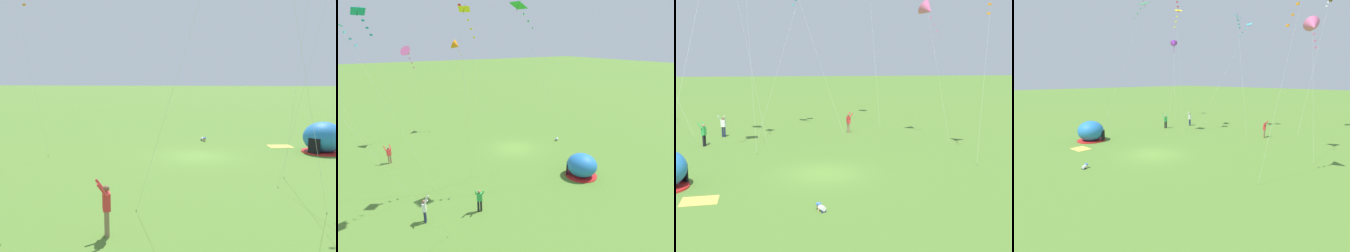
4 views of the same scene
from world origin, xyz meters
The scene contains 5 objects.
ground_plane centered at (0.00, 0.00, 0.00)m, with size 300.00×300.00×0.00m, color #517A2D.
popup_tent centered at (-8.56, -1.73, 1.00)m, with size 2.81×2.81×2.10m.
picnic_blanket centered at (-6.16, -3.86, 0.01)m, with size 1.70×1.30×0.01m, color gold.
toddler_crawling centered at (-0.57, -5.85, 0.18)m, with size 0.43×0.54×0.32m.
person_with_toddler centered at (3.17, 12.89, 1.00)m, with size 0.59×0.70×1.89m.
Camera 1 is at (0.39, 25.16, 5.34)m, focal length 42.00 mm.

